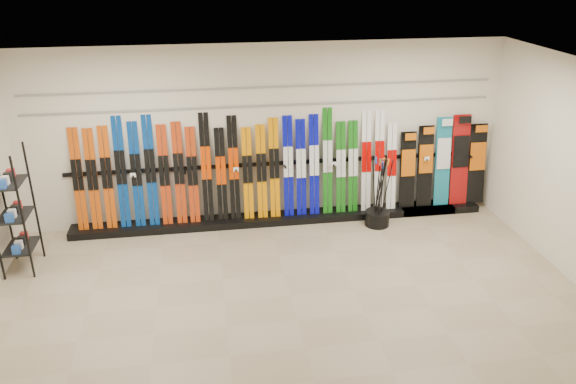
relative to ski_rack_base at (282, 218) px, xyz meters
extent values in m
plane|color=gray|center=(-0.22, -2.28, -0.06)|extent=(8.00, 8.00, 0.00)
plane|color=beige|center=(-0.22, 0.22, 1.44)|extent=(8.00, 0.00, 8.00)
plane|color=silver|center=(-0.22, -2.28, 2.94)|extent=(8.00, 8.00, 0.00)
cube|color=black|center=(0.00, 0.00, 0.00)|extent=(8.00, 0.40, 0.12)
cube|color=#C0460A|center=(-3.27, 0.08, 0.89)|extent=(0.17, 0.27, 1.66)
cube|color=#C0460A|center=(-3.05, 0.08, 0.88)|extent=(0.17, 0.27, 1.64)
cube|color=#C0460A|center=(-2.82, 0.08, 0.89)|extent=(0.17, 0.27, 1.67)
cube|color=navy|center=(-2.60, 0.09, 0.97)|extent=(0.17, 0.29, 1.81)
cube|color=navy|center=(-2.37, 0.08, 0.92)|extent=(0.17, 0.28, 1.72)
cube|color=navy|center=(-2.14, 0.09, 0.96)|extent=(0.17, 0.29, 1.81)
cube|color=#B1310C|center=(-1.92, 0.08, 0.88)|extent=(0.17, 0.27, 1.65)
cube|color=#B1310C|center=(-1.69, 0.08, 0.90)|extent=(0.17, 0.27, 1.68)
cube|color=#B1310C|center=(-1.47, 0.07, 0.85)|extent=(0.17, 0.26, 1.59)
cube|color=black|center=(-1.24, 0.09, 0.96)|extent=(0.17, 0.29, 1.81)
cube|color=black|center=(-1.01, 0.07, 0.84)|extent=(0.17, 0.25, 1.56)
cube|color=black|center=(-0.79, 0.08, 0.93)|extent=(0.17, 0.28, 1.74)
cube|color=orange|center=(-0.57, 0.07, 0.83)|extent=(0.17, 0.25, 1.54)
cube|color=orange|center=(-0.33, 0.07, 0.85)|extent=(0.17, 0.26, 1.58)
cube|color=orange|center=(-0.12, 0.08, 0.90)|extent=(0.17, 0.27, 1.68)
cube|color=#060AA4|center=(0.12, 0.08, 0.91)|extent=(0.17, 0.28, 1.70)
cube|color=#060AA4|center=(0.34, 0.07, 0.88)|extent=(0.17, 0.27, 1.64)
cube|color=#060AA4|center=(0.56, 0.08, 0.91)|extent=(0.17, 0.28, 1.71)
cube|color=#146412|center=(0.79, 0.09, 0.96)|extent=(0.17, 0.29, 1.81)
cube|color=#146412|center=(1.03, 0.07, 0.84)|extent=(0.17, 0.26, 1.57)
cube|color=#146412|center=(1.24, 0.07, 0.85)|extent=(0.17, 0.26, 1.57)
cube|color=white|center=(1.47, 0.08, 0.92)|extent=(0.17, 0.28, 1.73)
cube|color=white|center=(1.71, 0.08, 0.93)|extent=(0.17, 0.28, 1.73)
cube|color=white|center=(1.93, 0.06, 0.81)|extent=(0.17, 0.24, 1.49)
cube|color=black|center=(2.23, 0.06, 0.73)|extent=(0.28, 0.21, 1.34)
cube|color=black|center=(2.54, 0.07, 0.77)|extent=(0.28, 0.22, 1.43)
cube|color=#14728C|center=(2.87, 0.08, 0.84)|extent=(0.27, 0.24, 1.56)
cube|color=#990C0C|center=(3.19, 0.08, 0.85)|extent=(0.32, 0.25, 1.59)
cube|color=black|center=(3.51, 0.07, 0.77)|extent=(0.32, 0.22, 1.42)
cube|color=black|center=(-3.97, -0.93, 0.86)|extent=(0.40, 0.60, 1.84)
cylinder|color=black|center=(1.58, -0.39, 0.07)|extent=(0.41, 0.41, 0.25)
cylinder|color=black|center=(1.60, -0.43, 0.55)|extent=(0.12, 0.09, 1.18)
cylinder|color=black|center=(1.64, -0.36, 0.55)|extent=(0.02, 0.02, 1.18)
cylinder|color=black|center=(1.52, -0.30, 0.55)|extent=(0.13, 0.04, 1.18)
cylinder|color=black|center=(1.60, -0.40, 0.55)|extent=(0.12, 0.12, 1.17)
cylinder|color=black|center=(1.55, -0.39, 0.55)|extent=(0.08, 0.07, 1.18)
cylinder|color=black|center=(1.69, -0.42, 0.55)|extent=(0.15, 0.11, 1.17)
cylinder|color=black|center=(1.56, -0.54, 0.55)|extent=(0.04, 0.10, 1.18)
cylinder|color=black|center=(1.56, -0.41, 0.55)|extent=(0.05, 0.16, 1.17)
cylinder|color=black|center=(1.57, -0.41, 0.55)|extent=(0.16, 0.02, 1.17)
cube|color=gray|center=(-0.22, 0.20, 1.94)|extent=(7.60, 0.02, 0.03)
cube|color=gray|center=(-0.22, 0.20, 2.24)|extent=(7.60, 0.02, 0.03)
camera|label=1|loc=(-1.26, -8.62, 4.24)|focal=35.00mm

